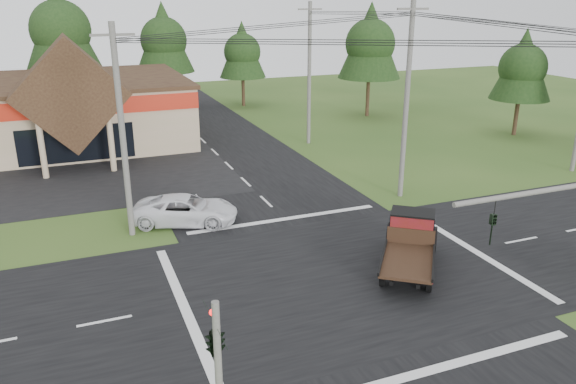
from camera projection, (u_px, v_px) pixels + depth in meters
ground at (342, 275)px, 24.58m from camera, size 120.00×120.00×0.00m
road_ns at (342, 275)px, 24.57m from camera, size 12.00×120.00×0.02m
road_ew at (342, 275)px, 24.57m from camera, size 120.00×12.00×0.02m
parking_apron at (16, 184)px, 36.36m from camera, size 28.00×14.00×0.02m
traffic_signal_corner at (215, 329)px, 14.38m from camera, size 0.53×2.48×4.40m
utility_pole_nw at (122, 132)px, 27.02m from camera, size 2.00×0.30×10.50m
utility_pole_ne at (407, 100)px, 32.43m from camera, size 2.00×0.30×11.50m
utility_pole_n at (309, 73)px, 44.76m from camera, size 2.00×0.30×11.20m
tree_row_c at (60, 27)px, 54.16m from camera, size 7.28×7.28×13.13m
tree_row_d at (163, 38)px, 58.97m from camera, size 6.16×6.16×11.11m
tree_row_e at (242, 50)px, 60.44m from camera, size 5.04×5.04×9.09m
tree_side_ne at (370, 41)px, 54.71m from camera, size 6.16×6.16×11.11m
tree_side_e_near at (523, 65)px, 47.42m from camera, size 5.04×5.04×9.09m
antique_flatbed_truck at (410, 245)px, 24.67m from camera, size 5.22×5.95×2.41m
white_pickup at (186, 210)px, 30.01m from camera, size 6.02×4.35×1.52m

